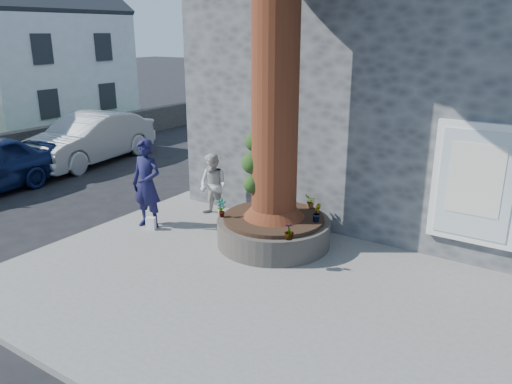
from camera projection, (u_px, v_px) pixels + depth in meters
The scene contains 14 objects.
ground at pixel (179, 276), 9.15m from camera, with size 120.00×120.00×0.00m, color black.
pavement at pixel (277, 273), 9.13m from camera, with size 9.00×8.00×0.12m, color slate.
yellow_line at pixel (110, 225), 11.56m from camera, with size 0.10×30.00×0.01m, color yellow.
stone_shop at pixel (441, 78), 12.55m from camera, with size 10.30×8.30×6.30m.
planter at pixel (274, 230), 10.19m from camera, with size 2.30×2.30×0.60m.
cottage_far at pixel (25, 42), 23.05m from camera, with size 7.30×7.40×8.75m.
man at pixel (147, 184), 10.89m from camera, with size 0.72×0.47×1.97m, color #15153A.
woman at pixel (213, 186), 11.58m from camera, with size 0.73×0.57×1.49m, color beige.
shopping_bag at pixel (151, 223), 10.96m from camera, with size 0.20×0.12×0.28m, color white.
car_silver at pixel (90, 139), 16.85m from camera, with size 1.75×5.01×1.65m, color #95989C.
plant_a at pixel (221, 208), 9.98m from camera, with size 0.20×0.14×0.39m, color gray.
plant_b at pixel (316, 213), 9.75m from camera, with size 0.20×0.19×0.36m, color gray.
plant_c at pixel (289, 231), 8.92m from camera, with size 0.18×0.18×0.31m, color gray.
plant_d at pixel (311, 201), 10.51m from camera, with size 0.26×0.23×0.29m, color gray.
Camera 1 is at (5.76, -6.05, 4.29)m, focal length 35.00 mm.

